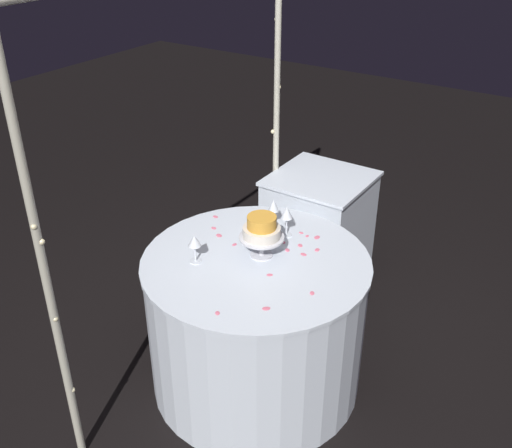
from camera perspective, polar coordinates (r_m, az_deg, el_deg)
ground_plane at (r=3.35m, az=0.00°, el=-14.63°), size 12.00×12.00×0.00m
decorative_arch at (r=2.85m, az=-7.20°, el=8.37°), size 1.77×0.06×2.05m
main_table at (r=3.09m, az=0.00°, el=-9.49°), size 1.12×1.12×0.77m
side_table at (r=3.78m, az=5.96°, el=-1.17°), size 0.57×0.57×0.83m
tiered_cake at (r=2.83m, az=0.55°, el=-0.60°), size 0.22×0.22×0.22m
wine_glass_0 at (r=3.08m, az=1.70°, el=1.65°), size 0.06×0.06×0.16m
wine_glass_1 at (r=2.81m, az=-5.94°, el=-1.74°), size 0.06×0.06×0.15m
wine_glass_2 at (r=3.01m, az=3.02°, el=0.97°), size 0.06×0.06×0.17m
rose_petal_0 at (r=2.91m, az=4.60°, el=-2.94°), size 0.03×0.04×0.00m
rose_petal_1 at (r=2.76m, az=1.32°, el=-4.92°), size 0.03×0.04×0.00m
rose_petal_2 at (r=2.94m, az=3.03°, el=-2.52°), size 0.04×0.04×0.00m
rose_petal_3 at (r=3.00m, az=2.66°, el=-1.77°), size 0.03×0.03×0.00m
rose_petal_4 at (r=2.55m, az=1.00°, el=-8.14°), size 0.04×0.04×0.00m
rose_petal_5 at (r=2.98m, az=-2.08°, el=-1.99°), size 0.03×0.02×0.00m
rose_petal_6 at (r=3.03m, az=1.61°, el=-1.48°), size 0.03×0.04×0.00m
rose_petal_7 at (r=3.24m, az=-3.92°, el=0.70°), size 0.03×0.04×0.00m
rose_petal_8 at (r=3.06m, az=4.95°, el=-1.16°), size 0.03×0.02×0.00m
rose_petal_9 at (r=3.06m, az=-3.58°, el=-1.11°), size 0.04×0.04×0.00m
rose_petal_10 at (r=2.65m, az=5.42°, el=-6.65°), size 0.04×0.03×0.00m
rose_petal_11 at (r=3.09m, az=4.37°, el=-0.85°), size 0.02×0.03×0.00m
rose_petal_12 at (r=2.95m, az=5.91°, el=-2.49°), size 0.03×0.02×0.00m
rose_petal_13 at (r=3.06m, az=5.90°, el=-1.29°), size 0.04×0.03×0.00m
rose_petal_14 at (r=2.98m, az=4.27°, el=-2.08°), size 0.04×0.04×0.00m
rose_petal_15 at (r=2.53m, az=-3.73°, el=-8.56°), size 0.03×0.03×0.00m
rose_petal_16 at (r=3.13m, az=-4.09°, el=-0.40°), size 0.03×0.04×0.00m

